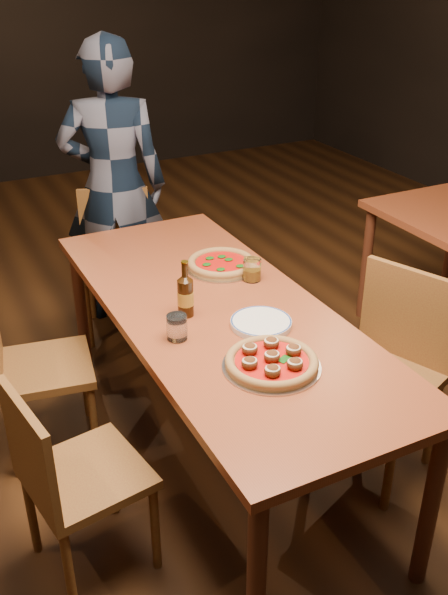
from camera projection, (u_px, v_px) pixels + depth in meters
name	position (u px, v px, depth m)	size (l,w,h in m)	color
ground	(219.00, 451.00, 3.03)	(9.00, 9.00, 0.00)	black
room_shell	(217.00, 11.00, 2.16)	(9.00, 9.00, 9.00)	black
table_main	(219.00, 323.00, 2.71)	(0.80, 2.00, 0.75)	brown
chair_main_nw	(87.00, 474.00, 2.31)	(0.39, 0.39, 0.83)	brown
chair_main_sw	(45.00, 366.00, 2.88)	(0.40, 0.40, 0.86)	brown
chair_main_e	(379.00, 378.00, 2.74)	(0.43, 0.43, 0.93)	brown
chair_end	(117.00, 264.00, 3.80)	(0.40, 0.40, 0.86)	brown
pizza_meatball	(272.00, 361.00, 2.29)	(0.35, 0.35, 0.06)	#B7B7BF
pizza_margherita	(221.00, 264.00, 3.00)	(0.33, 0.33, 0.04)	#B7B7BF
plate_stack	(261.00, 323.00, 2.55)	(0.24, 0.24, 0.02)	white
beer_bottle	(186.00, 297.00, 2.59)	(0.06, 0.06, 0.23)	black
water_glass	(177.00, 327.00, 2.44)	(0.08, 0.08, 0.10)	white
amber_glass	(252.00, 270.00, 2.88)	(0.08, 0.08, 0.10)	#916010
diner	(114.00, 186.00, 3.79)	(0.61, 0.40, 1.66)	black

